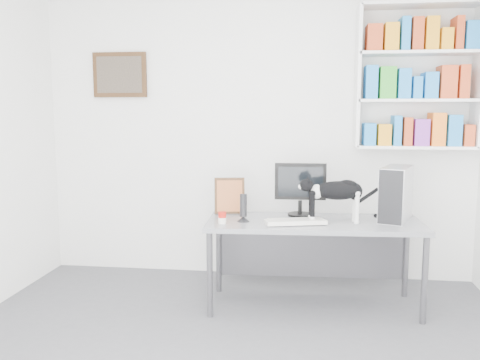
# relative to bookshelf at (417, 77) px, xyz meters

# --- Properties ---
(room) EXTENTS (4.01, 4.01, 2.70)m
(room) POSITION_rel_bookshelf_xyz_m (-1.40, -1.85, -0.50)
(room) COLOR #545459
(room) RESTS_ON ground
(bookshelf) EXTENTS (1.03, 0.28, 1.24)m
(bookshelf) POSITION_rel_bookshelf_xyz_m (0.00, 0.00, 0.00)
(bookshelf) COLOR white
(bookshelf) RESTS_ON room
(wall_art) EXTENTS (0.52, 0.04, 0.42)m
(wall_art) POSITION_rel_bookshelf_xyz_m (-2.70, 0.12, 0.05)
(wall_art) COLOR #472E17
(wall_art) RESTS_ON room
(desk) EXTENTS (1.71, 0.73, 0.70)m
(desk) POSITION_rel_bookshelf_xyz_m (-0.86, -0.63, -1.50)
(desk) COLOR gray
(desk) RESTS_ON room
(monitor) EXTENTS (0.42, 0.21, 0.45)m
(monitor) POSITION_rel_bookshelf_xyz_m (-0.98, -0.44, -0.93)
(monitor) COLOR black
(monitor) RESTS_ON desk
(keyboard) EXTENTS (0.49, 0.28, 0.04)m
(keyboard) POSITION_rel_bookshelf_xyz_m (-1.01, -0.75, -1.13)
(keyboard) COLOR silver
(keyboard) RESTS_ON desk
(pc_tower) EXTENTS (0.33, 0.47, 0.43)m
(pc_tower) POSITION_rel_bookshelf_xyz_m (-0.22, -0.50, -0.94)
(pc_tower) COLOR #BCBCC1
(pc_tower) RESTS_ON desk
(speaker) EXTENTS (0.11, 0.11, 0.23)m
(speaker) POSITION_rel_bookshelf_xyz_m (-1.42, -0.72, -1.04)
(speaker) COLOR black
(speaker) RESTS_ON desk
(leaning_print) EXTENTS (0.27, 0.14, 0.31)m
(leaning_print) POSITION_rel_bookshelf_xyz_m (-1.57, -0.42, -0.99)
(leaning_print) COLOR #472E17
(leaning_print) RESTS_ON desk
(soup_can) EXTENTS (0.07, 0.07, 0.09)m
(soup_can) POSITION_rel_bookshelf_xyz_m (-1.57, -0.81, -1.10)
(soup_can) COLOR red
(soup_can) RESTS_ON desk
(cat) EXTENTS (0.57, 0.22, 0.34)m
(cat) POSITION_rel_bookshelf_xyz_m (-0.70, -0.67, -0.98)
(cat) COLOR black
(cat) RESTS_ON desk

